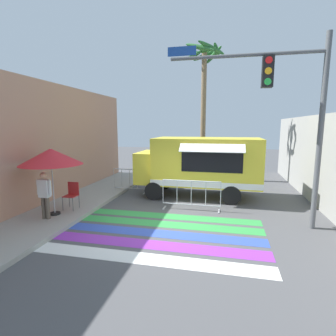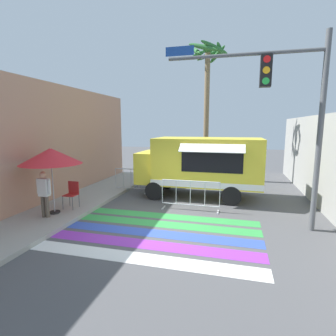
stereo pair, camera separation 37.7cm
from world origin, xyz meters
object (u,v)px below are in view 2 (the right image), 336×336
vendor_person (44,192)px  palm_tree (207,81)px  barricade_front (190,195)px  patio_umbrella (51,156)px  barricade_side (131,181)px  food_truck (198,163)px  traffic_signal_pole (287,100)px  folding_chair (72,192)px

vendor_person → palm_tree: palm_tree is taller
palm_tree → barricade_front: bearing=-88.8°
patio_umbrella → barricade_side: (1.26, 3.91, -1.58)m
food_truck → traffic_signal_pole: traffic_signal_pole is taller
folding_chair → vendor_person: size_ratio=0.63×
traffic_signal_pole → palm_tree: palm_tree is taller
patio_umbrella → palm_tree: bearing=61.1°
food_truck → barricade_front: bearing=-89.8°
food_truck → barricade_front: food_truck is taller
palm_tree → barricade_side: bearing=-127.9°
vendor_person → patio_umbrella: bearing=100.4°
patio_umbrella → barricade_side: patio_umbrella is taller
patio_umbrella → palm_tree: (4.36, 7.89, 3.54)m
folding_chair → barricade_front: bearing=11.6°
food_truck → barricade_side: bearing=-178.7°
patio_umbrella → vendor_person: patio_umbrella is taller
barricade_side → palm_tree: bearing=52.1°
traffic_signal_pole → vendor_person: size_ratio=3.72×
traffic_signal_pole → vendor_person: traffic_signal_pole is taller
patio_umbrella → palm_tree: palm_tree is taller
vendor_person → barricade_front: 5.08m
food_truck → barricade_front: 2.29m
folding_chair → barricade_side: barricade_side is taller
barricade_front → palm_tree: (-0.13, 5.98, 5.11)m
folding_chair → barricade_side: bearing=68.1°
vendor_person → traffic_signal_pole: bearing=22.0°
folding_chair → barricade_side: size_ratio=0.60×
traffic_signal_pole → barricade_front: size_ratio=2.61×
food_truck → folding_chair: size_ratio=5.53×
vendor_person → palm_tree: 10.50m
patio_umbrella → palm_tree: 9.68m
food_truck → palm_tree: (-0.12, 3.91, 4.14)m
traffic_signal_pole → palm_tree: 7.82m
barricade_side → folding_chair: bearing=-108.0°
food_truck → vendor_person: bearing=-135.4°
traffic_signal_pole → vendor_person: bearing=-169.6°
barricade_front → patio_umbrella: bearing=-156.9°
traffic_signal_pole → patio_umbrella: size_ratio=2.53×
food_truck → barricade_side: size_ratio=3.33×
food_truck → patio_umbrella: (-4.47, -3.98, 0.60)m
patio_umbrella → barricade_side: bearing=72.1°
traffic_signal_pole → folding_chair: size_ratio=5.92×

